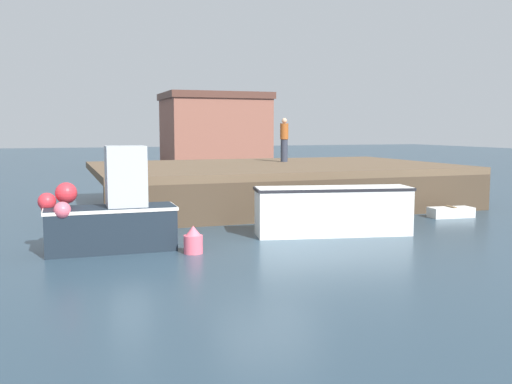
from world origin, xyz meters
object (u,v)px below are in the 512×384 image
fishing_boat_near_left (111,214)px  fishing_boat_near_right (333,210)px  rowboat (451,212)px  mooring_buoy_foreground (193,241)px  dockworker (284,140)px

fishing_boat_near_left → fishing_boat_near_right: fishing_boat_near_left is taller
rowboat → mooring_buoy_foreground: mooring_buoy_foreground is taller
fishing_boat_near_left → dockworker: bearing=46.5°
rowboat → dockworker: bearing=115.8°
mooring_buoy_foreground → fishing_boat_near_left: bearing=151.5°
fishing_boat_near_right → rowboat: size_ratio=2.95×
rowboat → mooring_buoy_foreground: bearing=-164.6°
dockworker → mooring_buoy_foreground: bearing=-123.4°
fishing_boat_near_left → dockworker: 11.44m
fishing_boat_near_right → rowboat: bearing=16.8°
fishing_boat_near_right → fishing_boat_near_left: bearing=-179.3°
fishing_boat_near_left → rowboat: fishing_boat_near_left is taller
fishing_boat_near_right → mooring_buoy_foreground: bearing=-166.2°
dockworker → fishing_boat_near_right: bearing=-103.2°
fishing_boat_near_left → rowboat: bearing=8.3°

